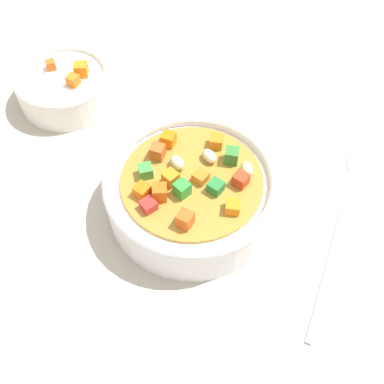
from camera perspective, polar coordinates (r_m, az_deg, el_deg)
The scene contains 4 objects.
ground_plane at distance 47.81cm, azimuth 0.00°, elevation -2.51°, with size 140.00×140.00×2.00cm, color #BAB2A0.
soup_bowl_main at distance 44.63cm, azimuth -0.00°, elevation 0.21°, with size 17.23×17.23×6.24cm.
spoon at distance 49.33cm, azimuth 18.81°, elevation -1.41°, with size 23.49×7.98×0.90cm.
side_bowl_small at distance 58.18cm, azimuth -15.75°, elevation 12.80°, with size 11.54×11.54×5.05cm.
Camera 1 is at (-26.07, -3.10, 38.96)cm, focal length 42.28 mm.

